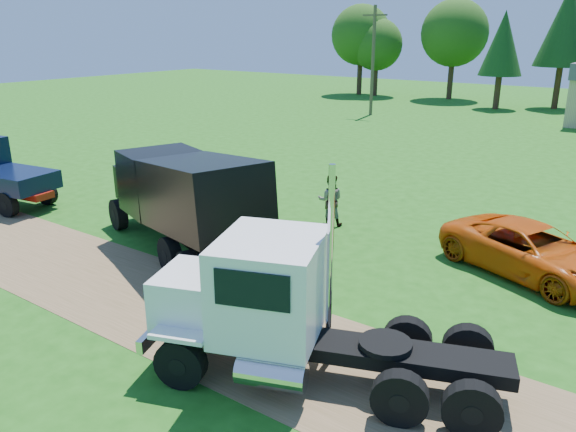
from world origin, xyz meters
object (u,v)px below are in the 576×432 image
Objects in this scene: white_semi_tractor at (274,307)px; orange_pickup at (532,250)px; spectator_a at (197,297)px; black_dump_truck at (183,195)px.

white_semi_tractor reaches higher than orange_pickup.
spectator_a is (-2.74, 0.45, -0.77)m from white_semi_tractor.
white_semi_tractor is 4.86× the size of spectator_a.
black_dump_truck is 5.19m from spectator_a.
white_semi_tractor is at bearing -178.56° from orange_pickup.
white_semi_tractor reaches higher than spectator_a.
orange_pickup is (9.76, 4.78, -1.21)m from black_dump_truck.
black_dump_truck reaches higher than spectator_a.
white_semi_tractor is at bearing -38.23° from spectator_a.
black_dump_truck is at bearing 138.17° from orange_pickup.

